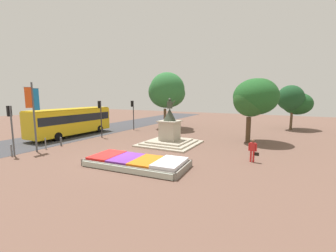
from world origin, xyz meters
The scene contains 16 objects.
ground_plane centered at (0.00, 0.00, 0.00)m, with size 91.71×91.71×0.00m, color brown.
street_asphalt_strip centered at (-11.68, 0.00, 0.01)m, with size 7.17×80.25×0.01m, color #3D3D42.
flower_planter centered at (2.05, -0.72, 0.26)m, with size 7.01×3.51×0.62m.
statue_monument centered at (0.90, 6.26, 0.92)m, with size 5.12×5.12×4.41m.
traffic_light_near_crossing centered at (-7.84, -3.09, 2.71)m, with size 0.42×0.30×3.89m.
traffic_light_mid_block centered at (-7.41, 5.81, 2.78)m, with size 0.42×0.31×4.06m.
traffic_light_far_corner centered at (-7.62, 12.02, 2.75)m, with size 0.42×0.30×3.94m.
banner_pole centered at (-7.58, -1.44, 3.23)m, with size 0.14×1.26×5.71m.
city_bus centered at (-11.20, 5.06, 1.82)m, with size 2.63×9.92×3.15m.
pedestrian_with_handbag centered at (8.71, 3.83, 0.91)m, with size 0.73×0.24×1.62m.
kerb_bollard_south centered at (-7.93, -3.19, 0.50)m, with size 0.14×0.14×0.95m.
kerb_bollard_mid_a centered at (-7.75, -0.52, 0.52)m, with size 0.11×0.11×1.01m.
kerb_bollard_mid_b centered at (-7.75, 0.98, 0.44)m, with size 0.18×0.18×0.84m.
park_tree_far_left centered at (-4.19, 15.29, 5.13)m, with size 5.59×6.19×7.70m.
park_tree_behind_statue centered at (11.61, 22.48, 3.84)m, with size 4.52×4.90×5.99m.
park_tree_far_right centered at (7.90, 11.02, 4.46)m, with size 4.32×4.66×6.31m.
Camera 1 is at (10.53, -12.53, 4.69)m, focal length 24.00 mm.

